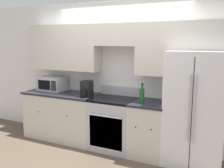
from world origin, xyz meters
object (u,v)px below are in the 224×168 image
object	(u,v)px
microwave	(52,84)
refrigerator	(195,108)
oven_range	(113,123)
bottle	(142,95)

from	to	relation	value
microwave	refrigerator	bearing A→B (deg)	-0.70
oven_range	microwave	world-z (taller)	microwave
oven_range	refrigerator	world-z (taller)	refrigerator
oven_range	microwave	xyz separation A→B (m)	(-1.40, 0.10, 0.59)
microwave	oven_range	bearing A→B (deg)	-3.90
microwave	bottle	xyz separation A→B (m)	(1.95, -0.19, -0.01)
refrigerator	bottle	world-z (taller)	refrigerator
bottle	refrigerator	bearing A→B (deg)	10.95
refrigerator	microwave	world-z (taller)	refrigerator
microwave	bottle	size ratio (longest dim) A/B	1.63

